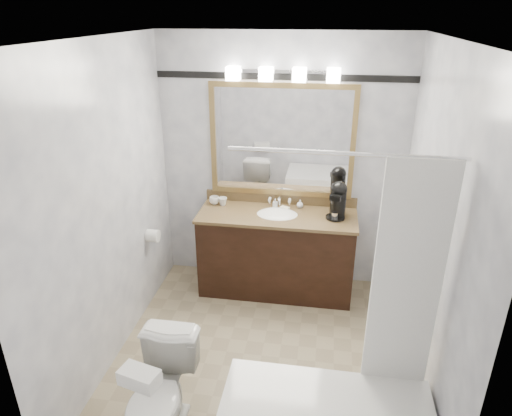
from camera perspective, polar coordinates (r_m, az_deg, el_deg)
name	(u,v)px	position (r m, az deg, el deg)	size (l,w,h in m)	color
room	(262,221)	(3.32, 0.79, -1.66)	(2.42, 2.62, 2.52)	gray
vanity	(276,251)	(4.59, 2.57, -5.37)	(1.53, 0.58, 0.97)	black
mirror	(282,141)	(4.43, 3.23, 8.35)	(1.40, 0.04, 1.10)	olive
vanity_light_bar	(283,74)	(4.26, 3.35, 16.40)	(1.02, 0.14, 0.12)	silver
accent_stripe	(283,77)	(4.32, 3.43, 16.07)	(2.40, 0.01, 0.06)	black
tp_roll	(153,236)	(4.42, -12.76, -3.40)	(0.12, 0.12, 0.11)	white
toilet	(160,398)	(3.27, -11.93, -22.21)	(0.39, 0.69, 0.71)	white
tissue_box	(139,377)	(2.84, -14.36, -19.82)	(0.23, 0.12, 0.09)	white
coffee_maker	(338,199)	(4.35, 10.22, 1.13)	(0.19, 0.23, 0.35)	black
cup_left	(214,200)	(4.63, -5.24, 0.96)	(0.10, 0.10, 0.08)	white
cup_right	(223,201)	(4.60, -4.18, 0.84)	(0.09, 0.09, 0.08)	white
soap_bottle_a	(275,203)	(4.52, 2.42, 0.57)	(0.04, 0.04, 0.10)	white
soap_bottle_b	(300,204)	(4.54, 5.52, 0.53)	(0.07, 0.07, 0.08)	white
soap_bar	(285,208)	(4.50, 3.62, -0.02)	(0.08, 0.05, 0.03)	beige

